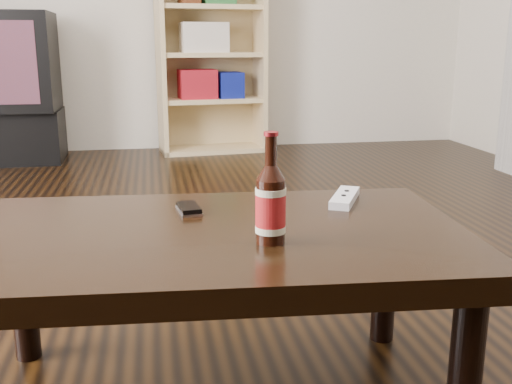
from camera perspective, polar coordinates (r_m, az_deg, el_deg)
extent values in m
cube|color=black|center=(1.95, -8.02, -11.08)|extent=(5.00, 6.00, 0.01)
cube|color=tan|center=(4.53, -9.10, 12.77)|extent=(0.07, 0.36, 1.46)
cube|color=tan|center=(4.68, 0.32, 12.98)|extent=(0.07, 0.36, 1.46)
cube|color=tan|center=(4.66, -4.15, 4.12)|extent=(0.82, 0.44, 0.03)
cube|color=tan|center=(4.75, -4.72, 12.95)|extent=(0.78, 0.11, 1.46)
cube|color=tan|center=(4.61, -4.24, 8.73)|extent=(0.75, 0.40, 0.03)
cube|color=tan|center=(4.59, -4.31, 12.92)|extent=(0.75, 0.40, 0.03)
cube|color=tan|center=(4.59, -4.39, 17.12)|extent=(0.75, 0.40, 0.03)
cube|color=maroon|center=(4.55, -5.61, 10.20)|extent=(0.29, 0.25, 0.21)
cube|color=navy|center=(4.61, -2.54, 10.15)|extent=(0.20, 0.24, 0.19)
cube|color=beige|center=(4.55, -5.00, 14.45)|extent=(0.36, 0.26, 0.21)
cube|color=black|center=(1.33, -4.31, -4.74)|extent=(1.17, 0.73, 0.06)
cylinder|color=black|center=(1.30, 19.28, -16.24)|extent=(0.07, 0.07, 0.37)
cylinder|color=black|center=(1.70, -21.31, -8.97)|extent=(0.07, 0.07, 0.37)
cylinder|color=black|center=(1.72, 12.15, -8.03)|extent=(0.07, 0.07, 0.37)
cylinder|color=black|center=(1.21, 1.40, -1.85)|extent=(0.07, 0.07, 0.13)
cylinder|color=maroon|center=(1.21, 1.40, -1.73)|extent=(0.08, 0.08, 0.08)
cylinder|color=beige|center=(1.20, 1.41, 0.09)|extent=(0.08, 0.08, 0.01)
cylinder|color=beige|center=(1.22, 1.38, -3.52)|extent=(0.08, 0.08, 0.01)
cone|color=black|center=(1.19, 1.42, 1.89)|extent=(0.07, 0.07, 0.03)
cylinder|color=black|center=(1.19, 1.43, 3.97)|extent=(0.03, 0.03, 0.06)
cylinder|color=maroon|center=(1.18, 1.44, 5.57)|extent=(0.04, 0.04, 0.01)
cube|color=#A3A3A5|center=(1.46, -6.41, -1.78)|extent=(0.06, 0.10, 0.01)
cube|color=black|center=(1.46, -6.42, -1.52)|extent=(0.06, 0.10, 0.01)
cylinder|color=#A3A3A5|center=(1.43, -6.21, -1.59)|extent=(0.02, 0.02, 0.00)
cube|color=#B8B8BA|center=(1.56, 8.45, -0.54)|extent=(0.13, 0.19, 0.02)
cylinder|color=black|center=(1.58, 8.64, 0.11)|extent=(0.02, 0.02, 0.00)
cylinder|color=black|center=(1.54, 8.34, -0.32)|extent=(0.02, 0.02, 0.00)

